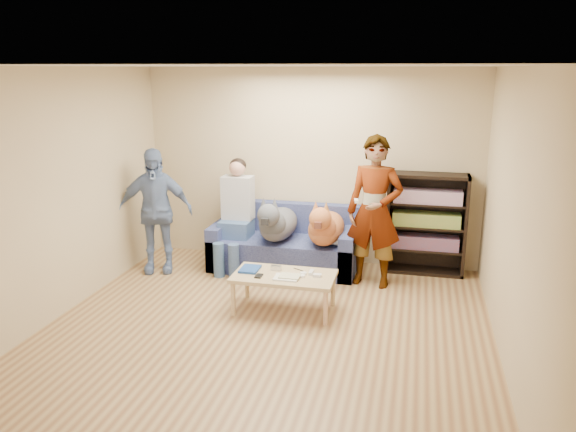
% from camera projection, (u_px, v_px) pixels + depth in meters
% --- Properties ---
extents(ground, '(5.00, 5.00, 0.00)m').
position_uv_depth(ground, '(260.00, 340.00, 5.50)').
color(ground, brown).
rests_on(ground, ground).
extents(ceiling, '(5.00, 5.00, 0.00)m').
position_uv_depth(ceiling, '(256.00, 66.00, 4.83)').
color(ceiling, white).
rests_on(ceiling, ground).
extents(wall_back, '(4.50, 0.00, 4.50)m').
position_uv_depth(wall_back, '(310.00, 167.00, 7.51)').
color(wall_back, tan).
rests_on(wall_back, ground).
extents(wall_front, '(4.50, 0.00, 4.50)m').
position_uv_depth(wall_front, '(120.00, 333.00, 2.81)').
color(wall_front, tan).
rests_on(wall_front, ground).
extents(wall_left, '(0.00, 5.00, 5.00)m').
position_uv_depth(wall_left, '(44.00, 199.00, 5.66)').
color(wall_left, tan).
rests_on(wall_left, ground).
extents(wall_right, '(0.00, 5.00, 5.00)m').
position_uv_depth(wall_right, '(518.00, 227.00, 4.67)').
color(wall_right, tan).
rests_on(wall_right, ground).
extents(blanket, '(0.38, 0.32, 0.13)m').
position_uv_depth(blanket, '(339.00, 239.00, 7.06)').
color(blanket, silver).
rests_on(blanket, sofa).
extents(person_standing_right, '(0.73, 0.54, 1.83)m').
position_uv_depth(person_standing_right, '(374.00, 212.00, 6.70)').
color(person_standing_right, gray).
rests_on(person_standing_right, ground).
extents(person_standing_left, '(1.02, 0.65, 1.62)m').
position_uv_depth(person_standing_left, '(155.00, 211.00, 7.18)').
color(person_standing_left, '#707DB3').
rests_on(person_standing_left, ground).
extents(held_controller, '(0.06, 0.13, 0.03)m').
position_uv_depth(held_controller, '(356.00, 201.00, 6.51)').
color(held_controller, white).
rests_on(held_controller, person_standing_right).
extents(notebook_blue, '(0.20, 0.26, 0.03)m').
position_uv_depth(notebook_blue, '(250.00, 269.00, 6.19)').
color(notebook_blue, navy).
rests_on(notebook_blue, coffee_table).
extents(papers, '(0.26, 0.20, 0.02)m').
position_uv_depth(papers, '(286.00, 278.00, 5.95)').
color(papers, silver).
rests_on(papers, coffee_table).
extents(magazine, '(0.22, 0.17, 0.01)m').
position_uv_depth(magazine, '(290.00, 276.00, 5.96)').
color(magazine, beige).
rests_on(magazine, coffee_table).
extents(camera_silver, '(0.11, 0.06, 0.05)m').
position_uv_depth(camera_silver, '(276.00, 268.00, 6.19)').
color(camera_silver, '#BAB9BE').
rests_on(camera_silver, coffee_table).
extents(controller_a, '(0.04, 0.13, 0.03)m').
position_uv_depth(controller_a, '(311.00, 272.00, 6.09)').
color(controller_a, silver).
rests_on(controller_a, coffee_table).
extents(controller_b, '(0.09, 0.06, 0.03)m').
position_uv_depth(controller_b, '(317.00, 275.00, 5.99)').
color(controller_b, silver).
rests_on(controller_b, coffee_table).
extents(headphone_cup_a, '(0.07, 0.07, 0.02)m').
position_uv_depth(headphone_cup_a, '(302.00, 276.00, 5.99)').
color(headphone_cup_a, white).
rests_on(headphone_cup_a, coffee_table).
extents(headphone_cup_b, '(0.07, 0.07, 0.02)m').
position_uv_depth(headphone_cup_b, '(303.00, 273.00, 6.07)').
color(headphone_cup_b, silver).
rests_on(headphone_cup_b, coffee_table).
extents(pen_orange, '(0.13, 0.06, 0.01)m').
position_uv_depth(pen_orange, '(279.00, 279.00, 5.91)').
color(pen_orange, '#C04B1B').
rests_on(pen_orange, coffee_table).
extents(pen_black, '(0.13, 0.08, 0.01)m').
position_uv_depth(pen_black, '(298.00, 269.00, 6.20)').
color(pen_black, black).
rests_on(pen_black, coffee_table).
extents(wallet, '(0.07, 0.12, 0.02)m').
position_uv_depth(wallet, '(259.00, 276.00, 6.00)').
color(wallet, black).
rests_on(wallet, coffee_table).
extents(sofa, '(1.90, 0.85, 0.82)m').
position_uv_depth(sofa, '(285.00, 247.00, 7.45)').
color(sofa, '#515B93').
rests_on(sofa, ground).
extents(person_seated, '(0.40, 0.73, 1.47)m').
position_uv_depth(person_seated, '(236.00, 210.00, 7.35)').
color(person_seated, '#455F99').
rests_on(person_seated, sofa).
extents(dog_gray, '(0.45, 1.27, 0.65)m').
position_uv_depth(dog_gray, '(277.00, 223.00, 7.18)').
color(dog_gray, '#4F505A').
rests_on(dog_gray, sofa).
extents(dog_tan, '(0.44, 1.18, 0.64)m').
position_uv_depth(dog_tan, '(325.00, 227.00, 7.02)').
color(dog_tan, '#C56A3C').
rests_on(dog_tan, sofa).
extents(coffee_table, '(1.10, 0.60, 0.42)m').
position_uv_depth(coffee_table, '(284.00, 279.00, 6.07)').
color(coffee_table, tan).
rests_on(coffee_table, ground).
extents(bookshelf, '(1.00, 0.34, 1.30)m').
position_uv_depth(bookshelf, '(426.00, 222.00, 7.17)').
color(bookshelf, black).
rests_on(bookshelf, ground).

